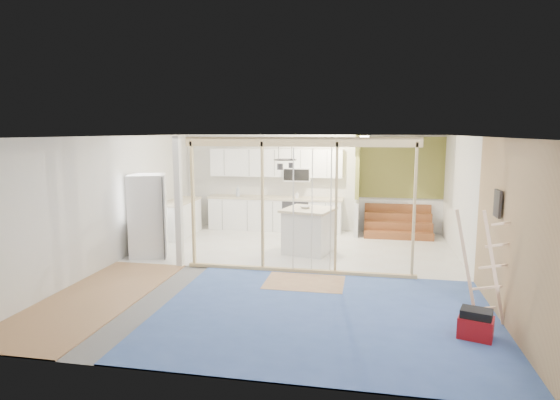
% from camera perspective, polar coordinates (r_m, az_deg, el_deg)
% --- Properties ---
extents(room, '(7.01, 8.01, 2.61)m').
position_cam_1_polar(room, '(8.84, 0.38, -0.68)').
color(room, slate).
rests_on(room, ground).
extents(floor_overlays, '(7.00, 8.00, 0.03)m').
position_cam_1_polar(floor_overlays, '(9.17, 0.89, -8.62)').
color(floor_overlays, silver).
rests_on(floor_overlays, room).
extents(stud_frame, '(4.66, 0.14, 2.60)m').
position_cam_1_polar(stud_frame, '(8.85, -1.35, 1.32)').
color(stud_frame, tan).
rests_on(stud_frame, room).
extents(base_cabinets, '(4.45, 2.24, 0.93)m').
position_cam_1_polar(base_cabinets, '(12.56, -4.09, -1.85)').
color(base_cabinets, white).
rests_on(base_cabinets, room).
extents(upper_cabinets, '(3.60, 0.41, 0.85)m').
position_cam_1_polar(upper_cabinets, '(12.66, -0.25, 4.43)').
color(upper_cabinets, white).
rests_on(upper_cabinets, room).
extents(green_partition, '(2.25, 1.51, 2.60)m').
position_cam_1_polar(green_partition, '(12.38, 12.83, 0.05)').
color(green_partition, olive).
rests_on(green_partition, room).
extents(pot_rack, '(0.52, 0.52, 0.72)m').
position_cam_1_polar(pot_rack, '(10.66, 0.59, 4.64)').
color(pot_rack, black).
rests_on(pot_rack, room).
extents(sheathing_panel, '(0.02, 4.00, 2.60)m').
position_cam_1_polar(sheathing_panel, '(7.00, 26.41, -3.98)').
color(sheathing_panel, tan).
rests_on(sheathing_panel, room).
extents(electrical_panel, '(0.04, 0.30, 0.40)m').
position_cam_1_polar(electrical_panel, '(7.49, 25.00, -0.40)').
color(electrical_panel, '#35353A').
rests_on(electrical_panel, room).
extents(ceiling_light, '(0.32, 0.32, 0.08)m').
position_cam_1_polar(ceiling_light, '(11.59, 9.99, 7.50)').
color(ceiling_light, '#FFEABF').
rests_on(ceiling_light, room).
extents(fridge, '(1.01, 0.98, 1.78)m').
position_cam_1_polar(fridge, '(10.47, -15.76, -1.84)').
color(fridge, white).
rests_on(fridge, room).
extents(island, '(1.25, 1.25, 1.01)m').
position_cam_1_polar(island, '(10.39, 3.48, -3.81)').
color(island, silver).
rests_on(island, room).
extents(bowl, '(0.30, 0.30, 0.06)m').
position_cam_1_polar(bowl, '(10.31, 3.11, -0.87)').
color(bowl, silver).
rests_on(bowl, island).
extents(soap_bottle_a, '(0.16, 0.16, 0.31)m').
position_cam_1_polar(soap_bottle_a, '(12.78, -5.15, 1.12)').
color(soap_bottle_a, '#9EA5B0').
rests_on(soap_bottle_a, base_cabinets).
extents(soap_bottle_b, '(0.09, 0.09, 0.17)m').
position_cam_1_polar(soap_bottle_b, '(12.46, 2.09, 0.63)').
color(soap_bottle_b, white).
rests_on(soap_bottle_b, base_cabinets).
extents(toolbox, '(0.50, 0.43, 0.40)m').
position_cam_1_polar(toolbox, '(6.80, 22.76, -13.86)').
color(toolbox, maroon).
rests_on(toolbox, room).
extents(ladder, '(0.87, 0.07, 1.61)m').
position_cam_1_polar(ladder, '(7.14, 23.58, -7.50)').
color(ladder, beige).
rests_on(ladder, room).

